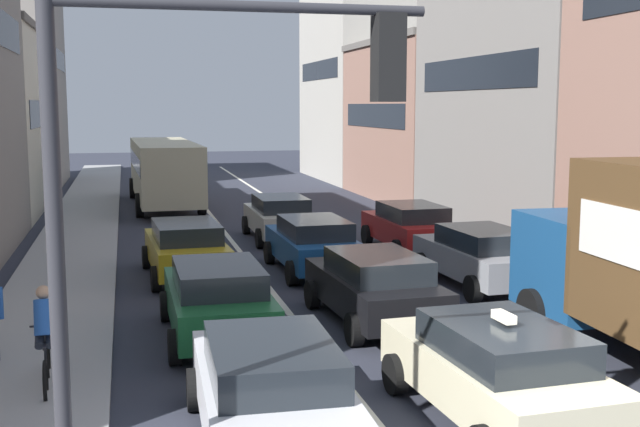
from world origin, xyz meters
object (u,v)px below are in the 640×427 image
at_px(wagon_right_lane_far, 410,226).
at_px(bus_mid_queue_primary, 164,168).
at_px(cyclist_on_sidewalk, 45,341).
at_px(taxi_centre_lane_front, 497,369).
at_px(coupe_centre_lane_fourth, 280,216).
at_px(traffic_light_pole, 193,179).
at_px(sedan_centre_lane_second, 375,285).
at_px(sedan_left_lane_front, 271,389).
at_px(hatchback_centre_lane_third, 313,243).
at_px(sedan_right_lane_behind_truck, 481,255).
at_px(sedan_left_lane_third, 186,248).
at_px(wagon_left_lane_second, 218,298).

distance_m(wagon_right_lane_far, bus_mid_queue_primary, 14.62).
bearing_deg(cyclist_on_sidewalk, bus_mid_queue_primary, -10.46).
xyz_separation_m(taxi_centre_lane_front, cyclist_on_sidewalk, (-6.31, 2.79, 0.05)).
relative_size(coupe_centre_lane_fourth, bus_mid_queue_primary, 0.41).
height_order(traffic_light_pole, sedan_centre_lane_second, traffic_light_pole).
bearing_deg(traffic_light_pole, sedan_left_lane_front, 64.74).
distance_m(hatchback_centre_lane_third, cyclist_on_sidewalk, 10.04).
bearing_deg(hatchback_centre_lane_third, coupe_centre_lane_fourth, -2.20).
relative_size(sedan_right_lane_behind_truck, bus_mid_queue_primary, 0.41).
bearing_deg(traffic_light_pole, sedan_left_lane_third, 86.29).
distance_m(wagon_left_lane_second, wagon_right_lane_far, 10.49).
relative_size(taxi_centre_lane_front, sedan_centre_lane_second, 1.00).
height_order(hatchback_centre_lane_third, sedan_left_lane_third, same).
bearing_deg(taxi_centre_lane_front, cyclist_on_sidewalk, 63.15).
xyz_separation_m(sedan_left_lane_front, hatchback_centre_lane_third, (3.11, 10.74, 0.00)).
xyz_separation_m(coupe_centre_lane_fourth, wagon_right_lane_far, (3.53, -3.03, 0.00)).
bearing_deg(bus_mid_queue_primary, sedan_right_lane_behind_truck, -160.61).
xyz_separation_m(traffic_light_pole, wagon_right_lane_far, (7.89, 15.52, -3.02)).
relative_size(sedan_left_lane_front, wagon_right_lane_far, 1.01).
height_order(sedan_left_lane_front, sedan_left_lane_third, same).
distance_m(taxi_centre_lane_front, cyclist_on_sidewalk, 6.90).
bearing_deg(wagon_right_lane_far, traffic_light_pole, 152.27).
relative_size(taxi_centre_lane_front, wagon_left_lane_second, 1.02).
relative_size(traffic_light_pole, cyclist_on_sidewalk, 3.18).
distance_m(wagon_left_lane_second, sedan_right_lane_behind_truck, 7.47).
relative_size(wagon_right_lane_far, bus_mid_queue_primary, 0.41).
xyz_separation_m(coupe_centre_lane_fourth, cyclist_on_sidewalk, (-6.28, -13.30, 0.05)).
bearing_deg(taxi_centre_lane_front, coupe_centre_lane_fourth, -2.88).
bearing_deg(wagon_right_lane_far, coupe_centre_lane_fourth, 48.59).
bearing_deg(cyclist_on_sidewalk, taxi_centre_lane_front, -117.03).
relative_size(sedan_centre_lane_second, bus_mid_queue_primary, 0.41).
distance_m(sedan_left_lane_third, wagon_right_lane_far, 7.37).
xyz_separation_m(hatchback_centre_lane_third, sedan_right_lane_behind_truck, (3.66, -2.67, 0.00)).
bearing_deg(sedan_centre_lane_second, sedan_right_lane_behind_truck, -56.86).
height_order(hatchback_centre_lane_third, bus_mid_queue_primary, bus_mid_queue_primary).
relative_size(sedan_left_lane_front, sedan_left_lane_third, 0.99).
xyz_separation_m(taxi_centre_lane_front, hatchback_centre_lane_third, (-0.14, 10.71, -0.00)).
bearing_deg(sedan_right_lane_behind_truck, traffic_light_pole, 140.53).
distance_m(sedan_centre_lane_second, wagon_right_lane_far, 8.39).
xyz_separation_m(taxi_centre_lane_front, sedan_left_lane_front, (-3.25, -0.03, -0.00)).
height_order(wagon_left_lane_second, cyclist_on_sidewalk, cyclist_on_sidewalk).
xyz_separation_m(wagon_left_lane_second, wagon_right_lane_far, (6.86, 7.94, 0.00)).
height_order(sedan_right_lane_behind_truck, cyclist_on_sidewalk, cyclist_on_sidewalk).
height_order(traffic_light_pole, wagon_left_lane_second, traffic_light_pole).
bearing_deg(hatchback_centre_lane_third, cyclist_on_sidewalk, 141.07).
distance_m(sedan_left_lane_front, sedan_right_lane_behind_truck, 10.53).
distance_m(coupe_centre_lane_fourth, sedan_right_lane_behind_truck, 8.79).
relative_size(taxi_centre_lane_front, sedan_right_lane_behind_truck, 1.00).
xyz_separation_m(sedan_left_lane_front, cyclist_on_sidewalk, (-3.07, 2.82, 0.05)).
relative_size(hatchback_centre_lane_third, cyclist_on_sidewalk, 2.50).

